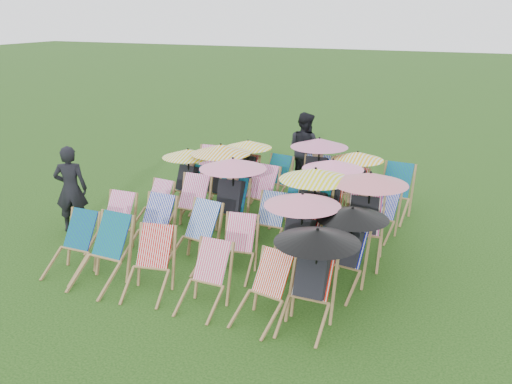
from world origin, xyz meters
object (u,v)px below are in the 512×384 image
at_px(deckchair_29, 393,193).
at_px(person_rear, 305,149).
at_px(person_left, 71,189).
at_px(deckchair_5, 310,277).
at_px(deckchair_0, 71,246).

relative_size(deckchair_29, person_rear, 0.59).
bearing_deg(person_left, person_rear, -150.80).
height_order(deckchair_29, person_left, person_left).
bearing_deg(deckchair_29, deckchair_5, -87.41).
distance_m(deckchair_0, person_left, 1.92).
distance_m(deckchair_0, deckchair_29, 6.13).
distance_m(deckchair_5, deckchair_29, 4.55).
bearing_deg(deckchair_5, person_rear, 110.22).
relative_size(deckchair_5, person_rear, 0.76).
height_order(deckchair_29, person_rear, person_rear).
bearing_deg(person_rear, deckchair_5, 132.06).
height_order(deckchair_0, person_rear, person_rear).
xyz_separation_m(deckchair_0, deckchair_29, (4.10, 4.56, 0.05)).
bearing_deg(deckchair_0, person_left, 130.42).
relative_size(deckchair_0, deckchair_29, 0.90).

